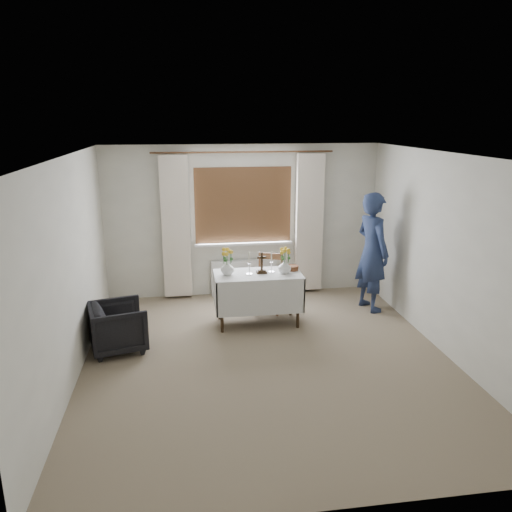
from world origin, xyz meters
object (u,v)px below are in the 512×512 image
at_px(altar_table, 258,299).
at_px(flower_vase_right, 285,267).
at_px(armchair, 118,327).
at_px(person, 372,252).
at_px(flower_vase_left, 227,268).
at_px(wooden_cross, 262,263).
at_px(wooden_chair, 268,283).

height_order(altar_table, flower_vase_right, flower_vase_right).
bearing_deg(armchair, person, -90.25).
bearing_deg(flower_vase_left, flower_vase_right, -3.49).
distance_m(armchair, wooden_cross, 2.13).
xyz_separation_m(wooden_cross, flower_vase_left, (-0.49, 0.00, -0.06)).
bearing_deg(wooden_cross, wooden_chair, 65.23).
bearing_deg(person, wooden_chair, 69.37).
xyz_separation_m(wooden_cross, flower_vase_right, (0.32, -0.05, -0.06)).
bearing_deg(flower_vase_right, person, 14.36).
relative_size(person, flower_vase_right, 9.46).
bearing_deg(altar_table, wooden_chair, 63.49).
distance_m(person, flower_vase_right, 1.49).
relative_size(armchair, flower_vase_right, 3.54).
height_order(wooden_cross, flower_vase_right, wooden_cross).
height_order(flower_vase_left, flower_vase_right, flower_vase_left).
distance_m(altar_table, person, 1.93).
height_order(altar_table, wooden_cross, wooden_cross).
bearing_deg(wooden_chair, altar_table, -95.56).
height_order(person, flower_vase_right, person).
relative_size(wooden_cross, flower_vase_left, 1.56).
xyz_separation_m(altar_table, wooden_chair, (0.23, 0.47, 0.06)).
xyz_separation_m(altar_table, armchair, (-1.90, -0.58, -0.07)).
distance_m(wooden_chair, flower_vase_left, 0.91).
xyz_separation_m(person, flower_vase_left, (-2.25, -0.32, -0.06)).
bearing_deg(flower_vase_left, wooden_chair, 34.36).
bearing_deg(altar_table, flower_vase_right, -5.55).
bearing_deg(flower_vase_right, armchair, -166.60).
bearing_deg(altar_table, person, 10.33).
bearing_deg(armchair, flower_vase_left, -82.02).
relative_size(altar_table, flower_vase_left, 6.26).
bearing_deg(wooden_cross, flower_vase_right, -12.36).
relative_size(armchair, flower_vase_left, 3.47).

